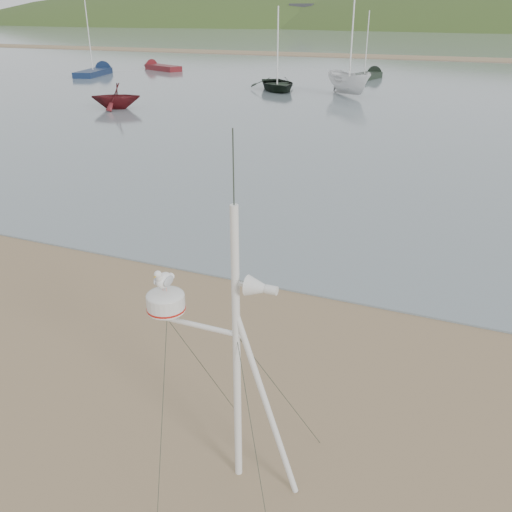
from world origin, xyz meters
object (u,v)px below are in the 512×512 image
at_px(mast_rig, 232,408).
at_px(boat_white, 350,62).
at_px(dinghy_red_far, 155,67).
at_px(boat_dark, 278,57).
at_px(boat_red, 115,84).
at_px(sailboat_blue_near, 101,71).
at_px(sailboat_dark_mid, 371,75).

bearing_deg(mast_rig, boat_white, 101.55).
bearing_deg(dinghy_red_far, boat_dark, -31.27).
height_order(boat_dark, boat_white, boat_dark).
bearing_deg(boat_white, dinghy_red_far, 107.84).
distance_m(boat_red, dinghy_red_far, 24.83).
height_order(sailboat_blue_near, dinghy_red_far, sailboat_blue_near).
bearing_deg(boat_white, boat_red, 176.88).
distance_m(sailboat_blue_near, sailboat_dark_mid, 25.49).
distance_m(mast_rig, sailboat_dark_mid, 46.79).
height_order(sailboat_blue_near, sailboat_dark_mid, sailboat_blue_near).
bearing_deg(boat_red, boat_dark, 124.95).
relative_size(mast_rig, boat_white, 0.98).
height_order(mast_rig, sailboat_dark_mid, sailboat_dark_mid).
distance_m(mast_rig, dinghy_red_far, 54.37).
xyz_separation_m(boat_red, dinghy_red_far, (-11.27, 22.09, -1.20)).
bearing_deg(boat_dark, boat_white, -40.72).
bearing_deg(sailboat_dark_mid, dinghy_red_far, -178.02).
bearing_deg(sailboat_dark_mid, boat_red, -115.39).
relative_size(boat_white, dinghy_red_far, 0.75).
bearing_deg(boat_dark, dinghy_red_far, 113.31).
relative_size(mast_rig, boat_dark, 0.94).
xyz_separation_m(mast_rig, sailboat_blue_near, (-32.55, 39.82, -0.78)).
relative_size(boat_dark, boat_white, 1.05).
height_order(boat_red, sailboat_blue_near, sailboat_blue_near).
xyz_separation_m(boat_white, sailboat_dark_mid, (-0.85, 11.84, -2.01)).
bearing_deg(mast_rig, boat_red, 128.80).
bearing_deg(sailboat_dark_mid, mast_rig, -80.34).
xyz_separation_m(sailboat_blue_near, sailboat_dark_mid, (24.69, 6.30, 0.00)).
bearing_deg(boat_red, boat_white, 106.20).
relative_size(boat_dark, boat_red, 1.64).
relative_size(boat_dark, dinghy_red_far, 0.79).
relative_size(boat_dark, sailboat_dark_mid, 0.77).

